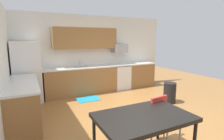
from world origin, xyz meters
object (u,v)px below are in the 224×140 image
refrigerator (27,72)px  dining_table (144,119)px  trash_bin (170,93)px  oven_range (121,77)px  microwave (120,48)px  chair_near_table (163,117)px

refrigerator → dining_table: 3.96m
trash_bin → refrigerator: bearing=153.2°
dining_table → trash_bin: bearing=37.9°
oven_range → microwave: (0.00, 0.10, 1.08)m
dining_table → chair_near_table: size_ratio=1.65×
refrigerator → microwave: refrigerator is taller
microwave → trash_bin: (0.57, -2.08, -1.23)m
oven_range → dining_table: oven_range is taller
refrigerator → oven_range: refrigerator is taller
chair_near_table → dining_table: bearing=-158.4°
refrigerator → oven_range: size_ratio=1.99×
oven_range → microwave: size_ratio=1.69×
dining_table → chair_near_table: chair_near_table is taller
refrigerator → microwave: 3.25m
oven_range → dining_table: (-1.68, -3.74, 0.24)m
oven_range → trash_bin: oven_range is taller
chair_near_table → trash_bin: 2.24m
microwave → dining_table: (-1.68, -3.84, -0.83)m
oven_range → dining_table: size_ratio=0.65×
microwave → dining_table: 4.27m
refrigerator → chair_near_table: refrigerator is taller
trash_bin → dining_table: bearing=-142.1°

